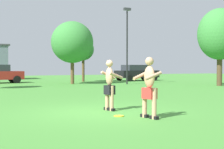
{
  "coord_description": "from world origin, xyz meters",
  "views": [
    {
      "loc": [
        -3.63,
        -9.13,
        1.45
      ],
      "look_at": [
        0.63,
        0.4,
        1.17
      ],
      "focal_mm": 50.0,
      "sensor_mm": 36.0,
      "label": 1
    }
  ],
  "objects_px": {
    "player_in_red": "(149,86)",
    "lamp_post": "(127,38)",
    "player_near": "(110,84)",
    "frisbee": "(119,116)",
    "car_black_mid_lot": "(136,72)",
    "tree_near_building": "(220,34)",
    "tree_behind_players": "(83,50)",
    "tree_right_field": "(72,42)"
  },
  "relations": [
    {
      "from": "player_in_red",
      "to": "player_near",
      "type": "bearing_deg",
      "value": 101.91
    },
    {
      "from": "tree_behind_players",
      "to": "frisbee",
      "type": "bearing_deg",
      "value": -105.96
    },
    {
      "from": "player_in_red",
      "to": "tree_right_field",
      "type": "relative_size",
      "value": 0.33
    },
    {
      "from": "frisbee",
      "to": "tree_right_field",
      "type": "bearing_deg",
      "value": 77.67
    },
    {
      "from": "player_in_red",
      "to": "tree_behind_players",
      "type": "relative_size",
      "value": 0.42
    },
    {
      "from": "tree_behind_players",
      "to": "car_black_mid_lot",
      "type": "bearing_deg",
      "value": -2.57
    },
    {
      "from": "player_near",
      "to": "player_in_red",
      "type": "height_order",
      "value": "player_in_red"
    },
    {
      "from": "frisbee",
      "to": "tree_right_field",
      "type": "xyz_separation_m",
      "value": [
        3.58,
        16.39,
        3.38
      ]
    },
    {
      "from": "car_black_mid_lot",
      "to": "tree_near_building",
      "type": "xyz_separation_m",
      "value": [
        1.74,
        -9.61,
        2.97
      ]
    },
    {
      "from": "tree_behind_players",
      "to": "tree_near_building",
      "type": "height_order",
      "value": "tree_near_building"
    },
    {
      "from": "frisbee",
      "to": "car_black_mid_lot",
      "type": "xyz_separation_m",
      "value": [
        11.12,
        19.32,
        0.81
      ]
    },
    {
      "from": "tree_behind_players",
      "to": "player_near",
      "type": "bearing_deg",
      "value": -106.27
    },
    {
      "from": "player_in_red",
      "to": "frisbee",
      "type": "bearing_deg",
      "value": 134.03
    },
    {
      "from": "tree_near_building",
      "to": "tree_behind_players",
      "type": "bearing_deg",
      "value": 126.36
    },
    {
      "from": "frisbee",
      "to": "tree_near_building",
      "type": "bearing_deg",
      "value": 37.06
    },
    {
      "from": "player_in_red",
      "to": "frisbee",
      "type": "distance_m",
      "value": 1.26
    },
    {
      "from": "tree_right_field",
      "to": "frisbee",
      "type": "bearing_deg",
      "value": -102.33
    },
    {
      "from": "tree_right_field",
      "to": "tree_near_building",
      "type": "relative_size",
      "value": 0.89
    },
    {
      "from": "player_near",
      "to": "tree_near_building",
      "type": "bearing_deg",
      "value": 33.99
    },
    {
      "from": "player_near",
      "to": "car_black_mid_lot",
      "type": "bearing_deg",
      "value": 59.01
    },
    {
      "from": "car_black_mid_lot",
      "to": "player_in_red",
      "type": "bearing_deg",
      "value": -117.73
    },
    {
      "from": "player_in_red",
      "to": "lamp_post",
      "type": "distance_m",
      "value": 16.64
    },
    {
      "from": "player_near",
      "to": "frisbee",
      "type": "height_order",
      "value": "player_near"
    },
    {
      "from": "tree_behind_players",
      "to": "tree_right_field",
      "type": "bearing_deg",
      "value": -122.42
    },
    {
      "from": "lamp_post",
      "to": "tree_behind_players",
      "type": "bearing_deg",
      "value": 109.59
    },
    {
      "from": "player_near",
      "to": "car_black_mid_lot",
      "type": "relative_size",
      "value": 0.37
    },
    {
      "from": "frisbee",
      "to": "tree_near_building",
      "type": "distance_m",
      "value": 16.54
    },
    {
      "from": "player_near",
      "to": "player_in_red",
      "type": "distance_m",
      "value": 1.88
    },
    {
      "from": "player_near",
      "to": "frisbee",
      "type": "bearing_deg",
      "value": -101.14
    },
    {
      "from": "player_near",
      "to": "player_in_red",
      "type": "bearing_deg",
      "value": -78.09
    },
    {
      "from": "tree_right_field",
      "to": "tree_near_building",
      "type": "xyz_separation_m",
      "value": [
        9.27,
        -6.69,
        0.41
      ]
    },
    {
      "from": "car_black_mid_lot",
      "to": "tree_near_building",
      "type": "height_order",
      "value": "tree_near_building"
    },
    {
      "from": "player_near",
      "to": "tree_behind_players",
      "type": "distance_m",
      "value": 19.25
    },
    {
      "from": "frisbee",
      "to": "tree_right_field",
      "type": "distance_m",
      "value": 17.12
    },
    {
      "from": "lamp_post",
      "to": "tree_near_building",
      "type": "distance_m",
      "value": 7.03
    },
    {
      "from": "player_in_red",
      "to": "lamp_post",
      "type": "height_order",
      "value": "lamp_post"
    },
    {
      "from": "player_near",
      "to": "tree_right_field",
      "type": "height_order",
      "value": "tree_right_field"
    },
    {
      "from": "player_near",
      "to": "tree_near_building",
      "type": "relative_size",
      "value": 0.29
    },
    {
      "from": "car_black_mid_lot",
      "to": "tree_right_field",
      "type": "relative_size",
      "value": 0.88
    },
    {
      "from": "tree_right_field",
      "to": "car_black_mid_lot",
      "type": "bearing_deg",
      "value": 21.2
    },
    {
      "from": "frisbee",
      "to": "tree_near_building",
      "type": "xyz_separation_m",
      "value": [
        12.85,
        9.71,
        3.78
      ]
    },
    {
      "from": "frisbee",
      "to": "car_black_mid_lot",
      "type": "bearing_deg",
      "value": 60.08
    }
  ]
}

